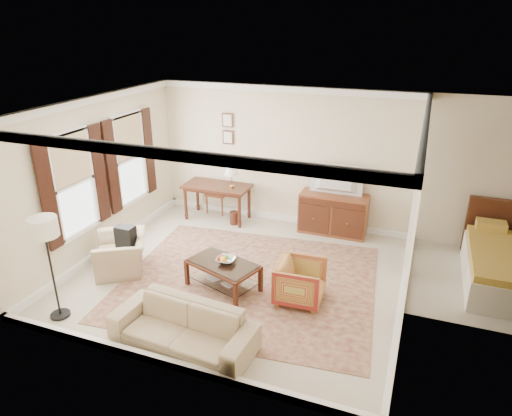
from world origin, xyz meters
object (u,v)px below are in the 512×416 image
Objects in this scene: tv at (336,171)px; striped_armchair at (300,280)px; sofa at (183,321)px; club_armchair at (121,248)px; coffee_table at (223,268)px; sideboard at (333,214)px; writing_desk at (217,190)px.

striped_armchair is (0.03, -2.61, -0.98)m from tv.
striped_armchair is 0.37× the size of sofa.
striped_armchair is 0.76× the size of club_armchair.
club_armchair is at bearing -178.03° from coffee_table.
club_armchair is (-3.16, -2.78, -0.92)m from tv.
tv is 1.36× the size of striped_armchair.
sofa is (-1.16, -4.20, -0.96)m from tv.
striped_armchair is (0.03, -2.63, -0.05)m from sideboard.
coffee_table is 1.28m from striped_armchair.
club_armchair is 2.46m from sofa.
tv is 0.51× the size of sofa.
writing_desk is at bearing 134.58° from club_armchair.
sideboard is at bearing 65.63° from coffee_table.
writing_desk is 3.58m from striped_armchair.
tv reaches higher than club_armchair.
writing_desk is 1.11× the size of coffee_table.
coffee_table is 1.92m from club_armchair.
sideboard is at bearing 79.35° from sofa.
sideboard reaches higher than coffee_table.
striped_armchair is (1.27, 0.10, -0.00)m from coffee_table.
sideboard is (2.54, 0.17, -0.25)m from writing_desk.
club_armchair is at bearing -103.31° from writing_desk.
sofa reaches higher than striped_armchair.
tv is (0.00, -0.02, 0.93)m from sideboard.
tv reaches higher than striped_armchair.
tv is 3.14m from coffee_table.
striped_armchair is at bearing -89.31° from sideboard.
sofa reaches higher than coffee_table.
coffee_table is 0.65× the size of sofa.
sofa is at bearing -105.33° from sideboard.
striped_armchair is at bearing -43.86° from writing_desk.
club_armchair is at bearing 41.35° from tv.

